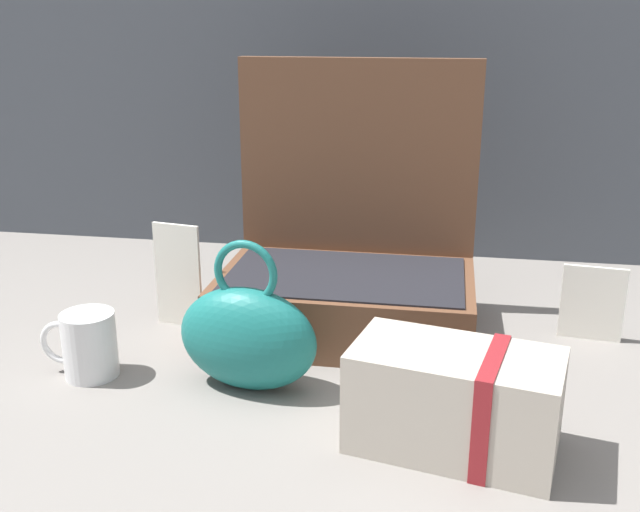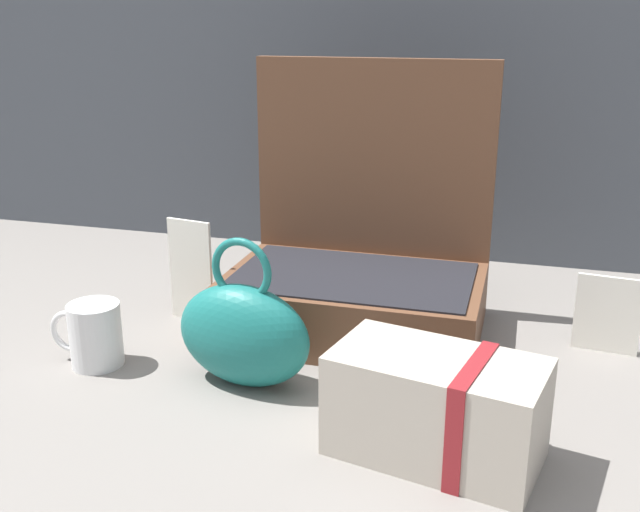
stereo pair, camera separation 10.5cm
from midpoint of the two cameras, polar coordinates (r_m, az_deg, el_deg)
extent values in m
plane|color=slate|center=(1.14, -3.51, -7.92)|extent=(6.00, 6.00, 0.00)
cube|color=brown|center=(1.21, -0.55, -3.83)|extent=(0.41, 0.26, 0.10)
cube|color=black|center=(1.19, -0.55, -1.52)|extent=(0.38, 0.23, 0.00)
cube|color=brown|center=(1.29, 0.57, 5.41)|extent=(0.41, 0.02, 0.43)
ellipsoid|color=#196B66|center=(1.04, -8.55, -6.40)|extent=(0.21, 0.12, 0.15)
torus|color=#196B66|center=(1.00, -8.80, -1.35)|extent=(0.09, 0.02, 0.09)
cube|color=#B2A899|center=(0.90, 6.99, -11.11)|extent=(0.27, 0.18, 0.13)
cube|color=maroon|center=(0.89, 9.68, -11.54)|extent=(0.05, 0.13, 0.13)
cylinder|color=silver|center=(1.14, -19.96, -6.52)|extent=(0.08, 0.08, 0.10)
torus|color=silver|center=(1.16, -21.84, -6.28)|extent=(0.07, 0.01, 0.07)
cube|color=white|center=(1.24, 18.05, -3.55)|extent=(0.10, 0.02, 0.12)
cube|color=white|center=(1.26, -13.29, -1.50)|extent=(0.08, 0.02, 0.18)
camera|label=1|loc=(0.05, -92.86, -0.94)|focal=41.41mm
camera|label=2|loc=(0.05, 87.14, 0.94)|focal=41.41mm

